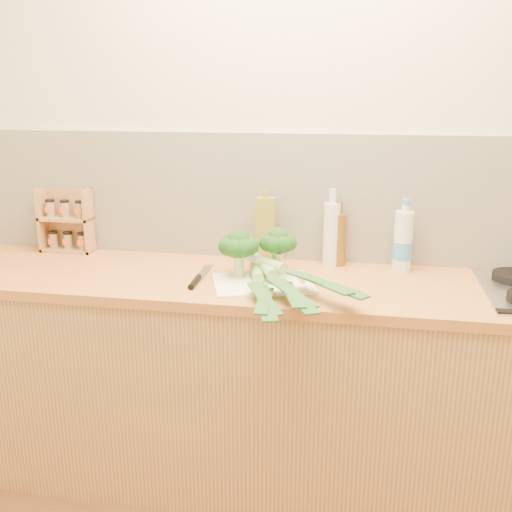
# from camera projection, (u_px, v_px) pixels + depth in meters

# --- Properties ---
(room_shell) EXTENTS (3.50, 3.50, 3.50)m
(room_shell) POSITION_uv_depth(u_px,v_px,m) (295.00, 198.00, 2.42)
(room_shell) COLOR beige
(room_shell) RESTS_ON ground
(counter) EXTENTS (3.20, 0.62, 0.90)m
(counter) POSITION_uv_depth(u_px,v_px,m) (284.00, 383.00, 2.35)
(counter) COLOR tan
(counter) RESTS_ON ground
(chopping_board) EXTENTS (0.43, 0.37, 0.01)m
(chopping_board) POSITION_uv_depth(u_px,v_px,m) (263.00, 283.00, 2.16)
(chopping_board) COLOR white
(chopping_board) RESTS_ON counter
(broccoli_left) EXTENTS (0.16, 0.16, 0.19)m
(broccoli_left) POSITION_uv_depth(u_px,v_px,m) (239.00, 245.00, 2.19)
(broccoli_left) COLOR #A8CA76
(broccoli_left) RESTS_ON chopping_board
(broccoli_right) EXTENTS (0.15, 0.15, 0.19)m
(broccoli_right) POSITION_uv_depth(u_px,v_px,m) (278.00, 243.00, 2.22)
(broccoli_right) COLOR #A8CA76
(broccoli_right) RESTS_ON chopping_board
(leek_front) EXTENTS (0.23, 0.68, 0.04)m
(leek_front) POSITION_uv_depth(u_px,v_px,m) (258.00, 278.00, 2.13)
(leek_front) COLOR white
(leek_front) RESTS_ON chopping_board
(leek_mid) EXTENTS (0.33, 0.60, 0.04)m
(leek_mid) POSITION_uv_depth(u_px,v_px,m) (274.00, 276.00, 2.10)
(leek_mid) COLOR white
(leek_mid) RESTS_ON chopping_board
(leek_back) EXTENTS (0.50, 0.45, 0.04)m
(leek_back) POSITION_uv_depth(u_px,v_px,m) (288.00, 270.00, 2.11)
(leek_back) COLOR white
(leek_back) RESTS_ON chopping_board
(chefs_knife) EXTENTS (0.04, 0.32, 0.02)m
(chefs_knife) POSITION_uv_depth(u_px,v_px,m) (197.00, 279.00, 2.20)
(chefs_knife) COLOR silver
(chefs_knife) RESTS_ON counter
(spice_rack) EXTENTS (0.24, 0.10, 0.29)m
(spice_rack) POSITION_uv_depth(u_px,v_px,m) (68.00, 224.00, 2.60)
(spice_rack) COLOR #A27D45
(spice_rack) RESTS_ON counter
(oil_tin) EXTENTS (0.08, 0.05, 0.31)m
(oil_tin) POSITION_uv_depth(u_px,v_px,m) (266.00, 230.00, 2.40)
(oil_tin) COLOR olive
(oil_tin) RESTS_ON counter
(glass_bottle) EXTENTS (0.07, 0.07, 0.33)m
(glass_bottle) POSITION_uv_depth(u_px,v_px,m) (331.00, 233.00, 2.37)
(glass_bottle) COLOR silver
(glass_bottle) RESTS_ON counter
(amber_bottle) EXTENTS (0.06, 0.06, 0.27)m
(amber_bottle) POSITION_uv_depth(u_px,v_px,m) (338.00, 238.00, 2.38)
(amber_bottle) COLOR brown
(amber_bottle) RESTS_ON counter
(water_bottle) EXTENTS (0.08, 0.08, 0.28)m
(water_bottle) POSITION_uv_depth(u_px,v_px,m) (403.00, 243.00, 2.30)
(water_bottle) COLOR silver
(water_bottle) RESTS_ON counter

